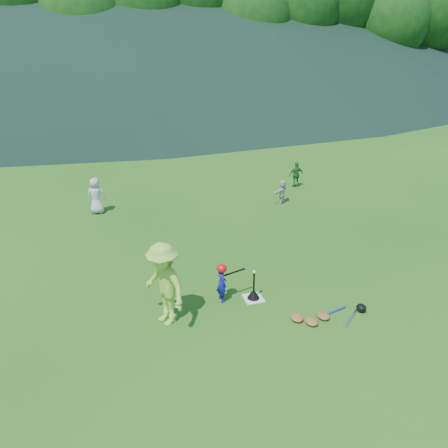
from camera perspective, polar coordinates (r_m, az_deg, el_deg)
name	(u,v)px	position (r m, az deg, el deg)	size (l,w,h in m)	color
ground	(253,299)	(10.65, 3.86, -9.70)	(120.00, 120.00, 0.00)	#1D5914
home_plate	(253,298)	(10.64, 3.86, -9.65)	(0.45, 0.45, 0.02)	silver
baseball	(254,272)	(10.26, 3.97, -6.26)	(0.08, 0.08, 0.08)	white
batter_child	(222,283)	(10.31, -0.31, -7.72)	(0.35, 0.23, 0.95)	navy
adult_coach	(164,284)	(9.43, -7.85, -7.82)	(1.24, 0.71, 1.91)	#94D13D
fielder_a	(96,196)	(15.84, -16.38, 3.56)	(0.63, 0.41, 1.28)	#BCBCBC
fielder_c	(296,175)	(18.14, 9.42, 6.37)	(0.61, 0.26, 1.05)	#206C28
fielder_d	(282,192)	(16.29, 7.56, 4.19)	(0.84, 0.27, 0.90)	#B9B9B9
batting_tee	(254,294)	(10.57, 3.88, -9.11)	(0.30, 0.30, 0.68)	black
batter_gear	(223,269)	(10.12, -0.18, -5.86)	(0.73, 0.26, 0.31)	red
equipment_pile	(324,316)	(10.19, 12.89, -11.60)	(1.80, 0.74, 0.19)	olive
outfield_fence	(134,102)	(36.80, -11.70, 15.29)	(70.07, 0.08, 1.33)	gray
tree_line	(122,1)	(42.32, -13.20, 26.46)	(70.04, 11.40, 14.82)	#382314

